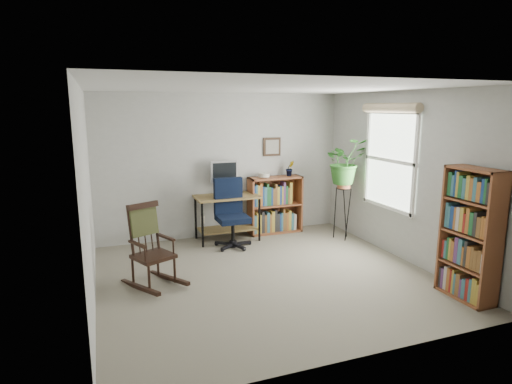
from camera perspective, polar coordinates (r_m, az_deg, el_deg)
name	(u,v)px	position (r m, az deg, el deg)	size (l,w,h in m)	color
floor	(267,276)	(5.69, 1.42, -11.17)	(4.20, 4.00, 0.00)	gray
ceiling	(268,88)	(5.27, 1.55, 13.74)	(4.20, 4.00, 0.00)	silver
wall_back	(223,166)	(7.22, -4.42, 3.49)	(4.20, 0.00, 2.40)	#B1B2AD
wall_front	(357,227)	(3.62, 13.35, -4.63)	(4.20, 0.00, 2.40)	#B1B2AD
wall_left	(87,198)	(4.98, -21.56, -0.78)	(0.00, 4.00, 2.40)	#B1B2AD
wall_right	(404,177)	(6.42, 19.17, 1.93)	(0.00, 4.00, 2.40)	#B1B2AD
window	(389,160)	(6.60, 17.37, 4.03)	(0.12, 1.20, 1.50)	white
desk	(227,218)	(7.09, -3.85, -3.46)	(1.04, 0.57, 0.75)	olive
monitor	(224,178)	(7.09, -4.24, 1.93)	(0.46, 0.16, 0.56)	silver
keyboard	(229,196)	(6.89, -3.61, -0.59)	(0.40, 0.15, 0.03)	black
office_chair	(233,213)	(6.68, -3.12, -2.84)	(0.60, 0.60, 1.09)	black
rocking_chair	(153,245)	(5.39, -13.58, -6.90)	(0.54, 0.90, 1.04)	black
low_bookshelf	(275,205)	(7.47, 2.56, -1.72)	(0.94, 0.31, 0.99)	brown
tall_bookshelf	(470,235)	(5.41, 26.67, -5.10)	(0.28, 0.66, 1.52)	brown
plant_stand	(343,209)	(7.26, 11.49, -2.26)	(0.28, 0.28, 1.01)	black
spider_plant	(346,139)	(7.08, 11.86, 6.90)	(1.69, 1.88, 1.46)	#2D6C25
potted_plant_small	(290,173)	(7.49, 4.54, 2.56)	(0.13, 0.24, 0.11)	#2D6C25
framed_picture	(272,147)	(7.45, 2.17, 6.03)	(0.32, 0.04, 0.32)	black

